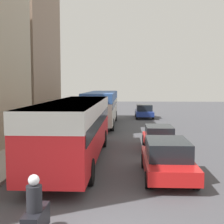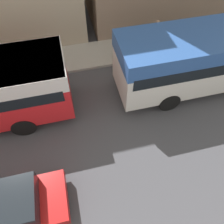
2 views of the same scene
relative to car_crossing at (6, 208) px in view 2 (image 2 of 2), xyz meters
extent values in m
cylinder|color=black|center=(-5.45, 0.49, -0.22)|extent=(0.28, 1.00, 1.00)
cylinder|color=black|center=(-3.23, 0.49, -0.22)|extent=(0.28, 1.00, 1.00)
cylinder|color=black|center=(-5.27, 6.90, -0.22)|extent=(0.28, 1.00, 1.00)
cylinder|color=black|center=(-3.03, 6.90, -0.22)|extent=(0.28, 1.00, 1.00)
cube|color=red|center=(0.00, 0.00, -0.18)|extent=(1.71, 3.85, 0.43)
cube|color=black|center=(0.00, 0.00, 0.34)|extent=(1.51, 2.12, 0.61)
cylinder|color=black|center=(-0.79, 1.19, -0.40)|extent=(0.22, 0.64, 0.64)
cylinder|color=#232838|center=(-7.13, 7.68, -0.13)|extent=(0.29, 0.29, 0.87)
cylinder|color=#33477F|center=(-7.13, 7.68, 0.66)|extent=(0.36, 0.36, 0.72)
sphere|color=tan|center=(-7.13, 7.68, 1.14)|extent=(0.24, 0.24, 0.24)
camera|label=1|loc=(-1.86, -17.87, 3.05)|focal=50.00mm
camera|label=2|loc=(2.42, 2.92, 7.50)|focal=35.00mm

